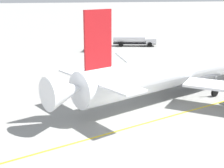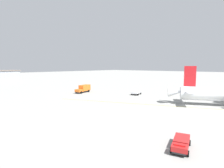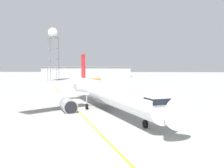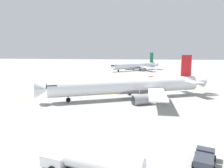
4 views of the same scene
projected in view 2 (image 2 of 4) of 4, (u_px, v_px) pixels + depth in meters
name	position (u px, v px, depth m)	size (l,w,h in m)	color
ops_pickup_truck	(181.00, 143.00, 24.14)	(5.49, 3.18, 1.41)	#232326
catering_truck_truck	(84.00, 89.00, 75.05)	(8.00, 3.92, 3.10)	#232326
pushback_tug_truck	(136.00, 93.00, 69.23)	(4.77, 3.51, 1.30)	#232326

